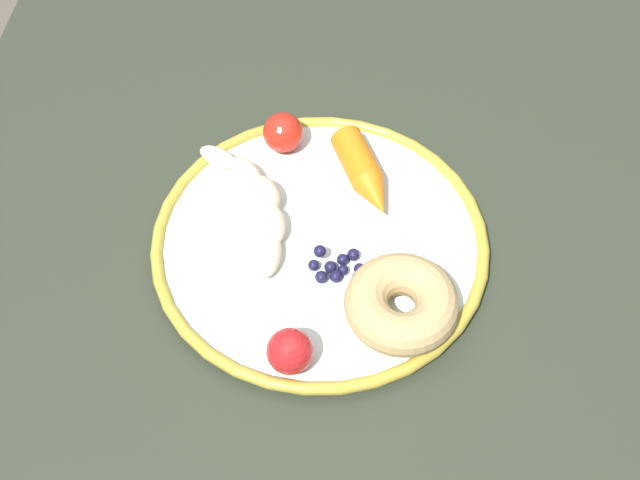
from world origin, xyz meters
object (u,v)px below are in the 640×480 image
banana (256,199)px  blueberry_pile (337,267)px  donut (401,304)px  tomato_mid (283,132)px  plate (320,242)px  tomato_near (290,351)px  dining_table (334,273)px  carrot_orange (364,174)px

banana → blueberry_pile: size_ratio=2.98×
donut → tomato_mid: size_ratio=2.45×
plate → tomato_near: 0.14m
banana → tomato_mid: 0.08m
dining_table → tomato_mid: bearing=35.1°
banana → donut: bearing=-128.0°
dining_table → blueberry_pile: 0.13m
plate → tomato_mid: bearing=22.2°
carrot_orange → donut: donut is taller
banana → tomato_mid: bearing=-12.1°
carrot_orange → blueberry_pile: size_ratio=2.06×
plate → banana: (0.04, 0.07, 0.02)m
plate → carrot_orange: 0.08m
plate → donut: size_ratio=3.18×
donut → tomato_near: size_ratio=2.52×
plate → tomato_mid: size_ratio=7.79×
dining_table → plate: plate is taller
donut → tomato_mid: (0.20, 0.13, 0.00)m
blueberry_pile → tomato_mid: (0.15, 0.07, 0.01)m
tomato_near → dining_table: bearing=-9.4°
dining_table → carrot_orange: 0.13m
plate → banana: size_ratio=2.03×
plate → donut: bearing=-134.4°
banana → tomato_mid: size_ratio=3.84×
banana → carrot_orange: carrot_orange is taller
tomato_near → tomato_mid: 0.25m
tomato_near → donut: bearing=-59.2°
dining_table → tomato_near: (-0.16, 0.03, 0.12)m
banana → blueberry_pile: 0.11m
blueberry_pile → donut: bearing=-125.7°
blueberry_pile → tomato_near: (-0.10, 0.03, 0.01)m
blueberry_pile → carrot_orange: bearing=-10.0°
plate → carrot_orange: size_ratio=2.94×
tomato_near → banana: bearing=17.0°
banana → tomato_near: tomato_near is taller
donut → blueberry_pile: 0.07m
carrot_orange → banana: bearing=109.6°
dining_table → tomato_mid: tomato_mid is taller
donut → blueberry_pile: (0.04, 0.06, -0.01)m
tomato_mid → donut: bearing=-147.0°
blueberry_pile → tomato_near: size_ratio=1.32×
banana → tomato_near: 0.18m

